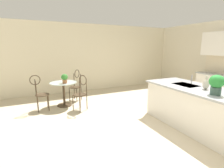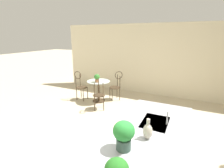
{
  "view_description": "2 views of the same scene",
  "coord_description": "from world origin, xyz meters",
  "px_view_note": "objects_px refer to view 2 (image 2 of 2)",
  "views": [
    {
      "loc": [
        2.51,
        -2.39,
        1.79
      ],
      "look_at": [
        -1.47,
        -0.51,
        0.82
      ],
      "focal_mm": 26.98,
      "sensor_mm": 36.0,
      "label": 1
    },
    {
      "loc": [
        2.27,
        1.29,
        2.26
      ],
      "look_at": [
        -1.74,
        -0.64,
        0.99
      ],
      "focal_mm": 27.25,
      "sensor_mm": 36.0,
      "label": 2
    }
  ],
  "objects_px": {
    "potted_plant_counter_near": "(124,134)",
    "chair_toward_desk": "(116,84)",
    "potted_plant_on_table": "(97,78)",
    "vase_on_counter": "(148,131)",
    "chair_by_island": "(99,92)",
    "bistro_table": "(99,89)",
    "chair_near_window": "(80,84)"
  },
  "relations": [
    {
      "from": "bistro_table",
      "to": "potted_plant_counter_near",
      "type": "xyz_separation_m",
      "value": [
        3.24,
        2.24,
        0.69
      ]
    },
    {
      "from": "potted_plant_on_table",
      "to": "vase_on_counter",
      "type": "relative_size",
      "value": 0.95
    },
    {
      "from": "chair_by_island",
      "to": "potted_plant_on_table",
      "type": "distance_m",
      "value": 0.68
    },
    {
      "from": "bistro_table",
      "to": "chair_by_island",
      "type": "relative_size",
      "value": 0.77
    },
    {
      "from": "potted_plant_counter_near",
      "to": "vase_on_counter",
      "type": "distance_m",
      "value": 0.42
    },
    {
      "from": "potted_plant_counter_near",
      "to": "vase_on_counter",
      "type": "xyz_separation_m",
      "value": [
        -0.35,
        0.21,
        -0.1
      ]
    },
    {
      "from": "bistro_table",
      "to": "potted_plant_counter_near",
      "type": "bearing_deg",
      "value": 34.57
    },
    {
      "from": "chair_toward_desk",
      "to": "potted_plant_on_table",
      "type": "relative_size",
      "value": 3.81
    },
    {
      "from": "bistro_table",
      "to": "chair_toward_desk",
      "type": "distance_m",
      "value": 0.66
    },
    {
      "from": "chair_near_window",
      "to": "potted_plant_on_table",
      "type": "bearing_deg",
      "value": 89.28
    },
    {
      "from": "potted_plant_on_table",
      "to": "potted_plant_counter_near",
      "type": "xyz_separation_m",
      "value": [
        3.11,
        2.21,
        0.24
      ]
    },
    {
      "from": "chair_near_window",
      "to": "chair_by_island",
      "type": "xyz_separation_m",
      "value": [
        0.5,
        1.05,
        0.0
      ]
    },
    {
      "from": "potted_plant_counter_near",
      "to": "vase_on_counter",
      "type": "bearing_deg",
      "value": 149.59
    },
    {
      "from": "chair_near_window",
      "to": "potted_plant_counter_near",
      "type": "bearing_deg",
      "value": 43.1
    },
    {
      "from": "vase_on_counter",
      "to": "chair_by_island",
      "type": "bearing_deg",
      "value": -137.64
    },
    {
      "from": "chair_toward_desk",
      "to": "potted_plant_on_table",
      "type": "height_order",
      "value": "chair_toward_desk"
    },
    {
      "from": "potted_plant_counter_near",
      "to": "chair_toward_desk",
      "type": "bearing_deg",
      "value": -154.51
    },
    {
      "from": "potted_plant_counter_near",
      "to": "potted_plant_on_table",
      "type": "bearing_deg",
      "value": -144.58
    },
    {
      "from": "bistro_table",
      "to": "vase_on_counter",
      "type": "distance_m",
      "value": 3.83
    },
    {
      "from": "bistro_table",
      "to": "vase_on_counter",
      "type": "bearing_deg",
      "value": 40.14
    },
    {
      "from": "potted_plant_on_table",
      "to": "potted_plant_counter_near",
      "type": "bearing_deg",
      "value": 35.42
    },
    {
      "from": "bistro_table",
      "to": "potted_plant_on_table",
      "type": "xyz_separation_m",
      "value": [
        0.14,
        0.03,
        0.45
      ]
    },
    {
      "from": "chair_by_island",
      "to": "vase_on_counter",
      "type": "xyz_separation_m",
      "value": [
        2.27,
        2.07,
        0.46
      ]
    },
    {
      "from": "chair_by_island",
      "to": "vase_on_counter",
      "type": "height_order",
      "value": "vase_on_counter"
    },
    {
      "from": "chair_toward_desk",
      "to": "chair_by_island",
      "type": "bearing_deg",
      "value": -5.99
    },
    {
      "from": "chair_by_island",
      "to": "potted_plant_counter_near",
      "type": "bearing_deg",
      "value": 35.43
    },
    {
      "from": "chair_toward_desk",
      "to": "vase_on_counter",
      "type": "xyz_separation_m",
      "value": [
        3.32,
        1.96,
        0.46
      ]
    },
    {
      "from": "chair_toward_desk",
      "to": "potted_plant_counter_near",
      "type": "relative_size",
      "value": 2.79
    },
    {
      "from": "bistro_table",
      "to": "chair_toward_desk",
      "type": "xyz_separation_m",
      "value": [
        -0.43,
        0.48,
        0.13
      ]
    },
    {
      "from": "bistro_table",
      "to": "vase_on_counter",
      "type": "relative_size",
      "value": 2.78
    },
    {
      "from": "potted_plant_on_table",
      "to": "potted_plant_counter_near",
      "type": "relative_size",
      "value": 0.73
    },
    {
      "from": "chair_near_window",
      "to": "chair_toward_desk",
      "type": "xyz_separation_m",
      "value": [
        -0.56,
        1.16,
        0.0
      ]
    }
  ]
}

